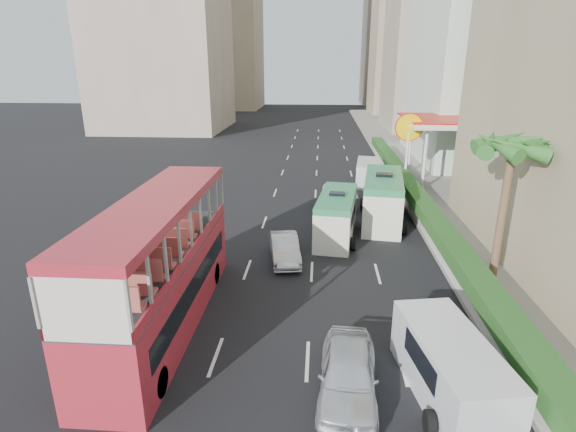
# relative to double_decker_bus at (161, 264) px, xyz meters

# --- Properties ---
(ground_plane) EXTENTS (200.00, 200.00, 0.00)m
(ground_plane) POSITION_rel_double_decker_bus_xyz_m (6.00, 0.00, -2.53)
(ground_plane) COLOR black
(ground_plane) RESTS_ON ground
(double_decker_bus) EXTENTS (2.50, 11.00, 5.06)m
(double_decker_bus) POSITION_rel_double_decker_bus_xyz_m (0.00, 0.00, 0.00)
(double_decker_bus) COLOR #B22431
(double_decker_bus) RESTS_ON ground
(car_silver_lane_a) EXTENTS (1.98, 4.08, 1.29)m
(car_silver_lane_a) POSITION_rel_double_decker_bus_xyz_m (4.17, 6.29, -2.53)
(car_silver_lane_a) COLOR silver
(car_silver_lane_a) RESTS_ON ground
(car_silver_lane_b) EXTENTS (2.06, 4.49, 1.49)m
(car_silver_lane_b) POSITION_rel_double_decker_bus_xyz_m (6.87, -3.55, -2.53)
(car_silver_lane_b) COLOR silver
(car_silver_lane_b) RESTS_ON ground
(van_asset) EXTENTS (2.64, 5.18, 1.40)m
(van_asset) POSITION_rel_double_decker_bus_xyz_m (7.20, 16.21, -2.53)
(van_asset) COLOR silver
(van_asset) RESTS_ON ground
(minibus_near) EXTENTS (2.70, 6.02, 2.58)m
(minibus_near) POSITION_rel_double_decker_bus_xyz_m (6.91, 9.77, -1.24)
(minibus_near) COLOR silver
(minibus_near) RESTS_ON ground
(minibus_far) EXTENTS (3.11, 7.03, 3.01)m
(minibus_far) POSITION_rel_double_decker_bus_xyz_m (9.92, 12.71, -1.02)
(minibus_far) COLOR silver
(minibus_far) RESTS_ON ground
(panel_van_near) EXTENTS (2.79, 5.19, 1.97)m
(panel_van_near) POSITION_rel_double_decker_bus_xyz_m (9.92, -3.38, -1.55)
(panel_van_near) COLOR silver
(panel_van_near) RESTS_ON ground
(panel_van_far) EXTENTS (2.40, 4.90, 1.89)m
(panel_van_far) POSITION_rel_double_decker_bus_xyz_m (9.98, 22.53, -1.59)
(panel_van_far) COLOR silver
(panel_van_far) RESTS_ON ground
(sidewalk) EXTENTS (6.00, 120.00, 0.18)m
(sidewalk) POSITION_rel_double_decker_bus_xyz_m (15.00, 25.00, -2.44)
(sidewalk) COLOR #99968C
(sidewalk) RESTS_ON ground
(kerb_wall) EXTENTS (0.30, 44.00, 1.00)m
(kerb_wall) POSITION_rel_double_decker_bus_xyz_m (12.20, 14.00, -1.85)
(kerb_wall) COLOR silver
(kerb_wall) RESTS_ON sidewalk
(hedge) EXTENTS (1.10, 44.00, 0.70)m
(hedge) POSITION_rel_double_decker_bus_xyz_m (12.20, 14.00, -1.00)
(hedge) COLOR #2D6626
(hedge) RESTS_ON kerb_wall
(palm_tree) EXTENTS (0.36, 0.36, 6.40)m
(palm_tree) POSITION_rel_double_decker_bus_xyz_m (13.80, 4.00, 0.85)
(palm_tree) COLOR brown
(palm_tree) RESTS_ON sidewalk
(shell_station) EXTENTS (6.50, 8.00, 5.50)m
(shell_station) POSITION_rel_double_decker_bus_xyz_m (16.00, 23.00, 0.22)
(shell_station) COLOR silver
(shell_station) RESTS_ON ground
(tower_far_b) EXTENTS (14.00, 14.00, 40.00)m
(tower_far_b) POSITION_rel_double_decker_bus_xyz_m (23.00, 104.00, 17.47)
(tower_far_b) COLOR #B2A08C
(tower_far_b) RESTS_ON ground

